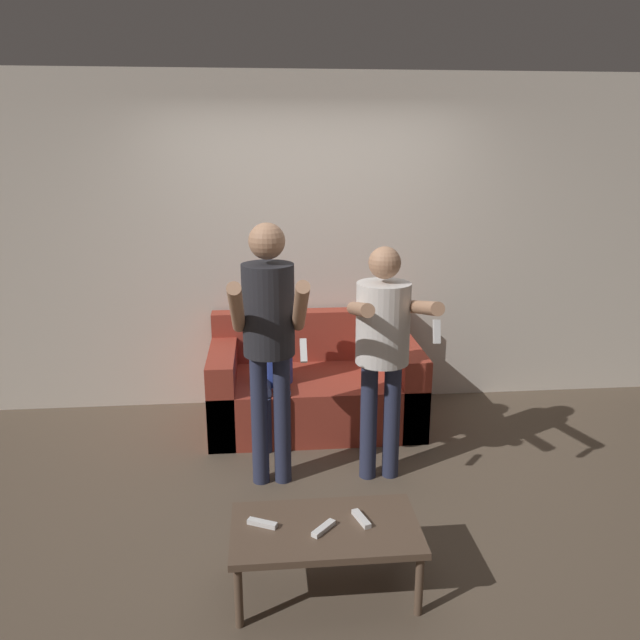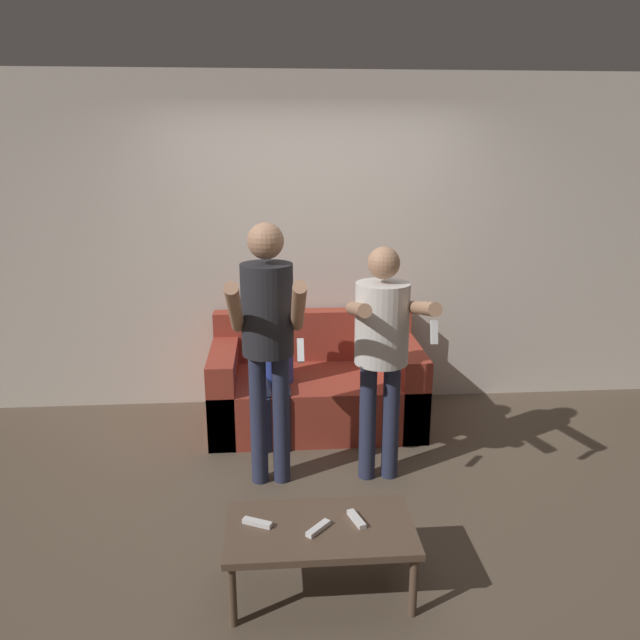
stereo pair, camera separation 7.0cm
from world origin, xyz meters
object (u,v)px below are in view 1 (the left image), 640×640
person_standing_right (383,338)px  coffee_table (325,533)px  remote_far (262,523)px  person_standing_left (269,327)px  person_seated (272,356)px  remote_near (324,528)px  couch (315,388)px  remote_mid (361,519)px

person_standing_right → coffee_table: (-0.47, -1.05, -0.66)m
remote_far → person_standing_left: bearing=86.5°
person_standing_right → person_seated: person_standing_right is taller
person_standing_left → person_standing_right: (0.71, 0.00, -0.09)m
remote_far → coffee_table: bearing=-6.8°
remote_near → remote_far: same height
couch → remote_near: size_ratio=12.06×
person_seated → remote_mid: person_seated is taller
remote_far → person_standing_right: bearing=52.5°
couch → coffee_table: size_ratio=1.76×
coffee_table → remote_far: (-0.31, 0.04, 0.05)m
person_seated → person_standing_left: bearing=-92.0°
remote_mid → remote_far: 0.49m
remote_far → remote_mid: bearing=-0.8°
remote_near → remote_far: bearing=166.8°
coffee_table → remote_far: size_ratio=6.10×
coffee_table → remote_near: size_ratio=6.86×
person_standing_left → coffee_table: 1.31m
person_standing_left → person_seated: size_ratio=1.47×
person_standing_left → person_seated: person_standing_left is taller
person_seated → remote_mid: 1.79m
person_standing_left → coffee_table: bearing=-76.8°
remote_far → person_seated: bearing=87.1°
remote_near → remote_mid: (0.19, 0.06, 0.00)m
remote_near → coffee_table: bearing=68.6°
couch → remote_near: 2.00m
person_standing_right → coffee_table: 1.32m
person_standing_right → remote_far: (-0.78, -1.01, -0.61)m
person_seated → person_standing_right: bearing=-45.5°
person_standing_right → coffee_table: size_ratio=1.69×
remote_near → remote_mid: same height
couch → person_standing_left: (-0.36, -0.92, 0.78)m
couch → remote_near: (-0.12, -2.00, 0.09)m
couch → person_standing_right: bearing=-68.7°
person_standing_right → remote_mid: person_standing_right is taller
remote_near → remote_far: size_ratio=0.89×
person_seated → couch: bearing=32.8°
person_standing_right → remote_far: 1.41m
coffee_table → remote_far: 0.31m
person_standing_left → remote_near: size_ratio=12.70×
couch → remote_mid: couch is taller
person_standing_left → remote_near: 1.31m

